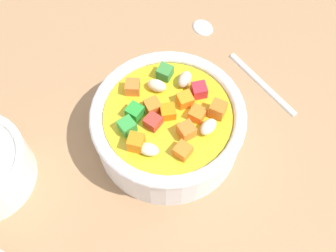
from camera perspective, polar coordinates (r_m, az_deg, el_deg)
ground_plane at (r=47.71cm, az=-0.00°, el=-2.30°), size 140.00×140.00×2.00cm
soup_bowl_main at (r=43.96cm, az=0.01°, el=0.21°), size 16.07×16.07×6.94cm
spoon at (r=53.69cm, az=8.66°, el=9.96°), size 16.91×10.34×0.97cm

